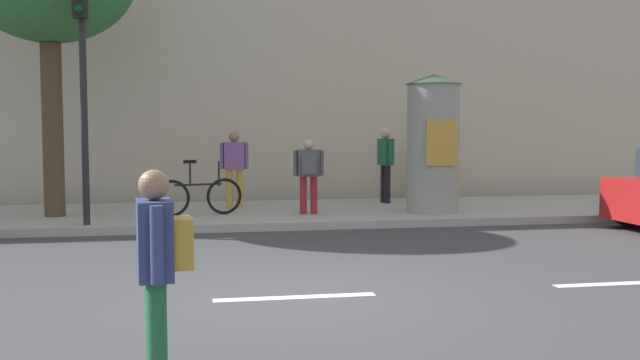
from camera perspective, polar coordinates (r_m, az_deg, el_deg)
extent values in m
plane|color=#38383A|center=(7.91, -2.02, -9.44)|extent=(80.00, 80.00, 0.00)
cube|color=#9E9B93|center=(14.76, -5.83, -2.76)|extent=(36.00, 4.00, 0.15)
cube|color=silver|center=(7.91, -2.02, -9.41)|extent=(1.80, 0.16, 0.01)
cube|color=silver|center=(9.33, 23.34, -7.65)|extent=(1.80, 0.16, 0.01)
cube|color=#B7A893|center=(19.85, -7.02, 12.66)|extent=(36.00, 5.00, 9.57)
cylinder|color=black|center=(13.10, -18.45, 4.34)|extent=(0.12, 0.12, 3.58)
sphere|color=#07330F|center=(12.94, -18.86, 12.88)|extent=(0.16, 0.16, 0.16)
cylinder|color=gray|center=(14.51, 9.07, 2.52)|extent=(1.05, 1.05, 2.59)
cone|color=#334C33|center=(14.53, 9.14, 8.03)|extent=(1.15, 1.15, 0.20)
cube|color=#B78C33|center=(14.00, 9.80, 2.98)|extent=(0.63, 0.02, 0.90)
cylinder|color=#4C3826|center=(14.61, -20.73, 3.76)|extent=(0.39, 0.39, 3.33)
cylinder|color=#1E5938|center=(5.39, -13.11, -11.73)|extent=(0.14, 0.14, 0.80)
cylinder|color=#1E5938|center=(5.21, -12.98, -12.30)|extent=(0.14, 0.14, 0.80)
cube|color=navy|center=(5.15, -13.17, -4.71)|extent=(0.28, 0.40, 0.56)
cylinder|color=navy|center=(5.38, -13.32, -4.33)|extent=(0.09, 0.09, 0.54)
cylinder|color=navy|center=(4.92, -13.01, -5.13)|extent=(0.09, 0.09, 0.54)
sphere|color=#8C664C|center=(5.10, -13.25, -0.38)|extent=(0.22, 0.22, 0.22)
cube|color=#B78C33|center=(5.17, -11.17, -4.97)|extent=(0.19, 0.30, 0.36)
cylinder|color=maroon|center=(14.09, -1.36, -1.23)|extent=(0.14, 0.14, 0.75)
cylinder|color=maroon|center=(14.10, -0.50, -1.22)|extent=(0.14, 0.14, 0.75)
cube|color=#4C4C51|center=(14.05, -0.93, 1.38)|extent=(0.45, 0.28, 0.53)
cylinder|color=#4C4C51|center=(14.04, -1.98, 1.37)|extent=(0.09, 0.09, 0.51)
cylinder|color=#4C4C51|center=(14.07, 0.12, 1.38)|extent=(0.09, 0.09, 0.51)
sphere|color=tan|center=(14.04, -0.93, 2.88)|extent=(0.20, 0.20, 0.20)
cube|color=#4C4C51|center=(13.87, -0.89, 1.23)|extent=(0.30, 0.19, 0.36)
cylinder|color=silver|center=(17.18, 8.85, -0.28)|extent=(0.14, 0.14, 0.76)
cylinder|color=silver|center=(17.08, 8.24, -0.30)|extent=(0.14, 0.14, 0.76)
cube|color=#B78C33|center=(17.09, 8.57, 1.88)|extent=(0.46, 0.32, 0.54)
cylinder|color=#B78C33|center=(17.22, 9.31, 1.89)|extent=(0.09, 0.09, 0.51)
cylinder|color=#B78C33|center=(16.97, 7.82, 1.87)|extent=(0.09, 0.09, 0.51)
sphere|color=#8C664C|center=(17.08, 8.59, 3.13)|extent=(0.21, 0.21, 0.21)
cylinder|color=#B78C33|center=(15.19, -6.50, -0.71)|extent=(0.14, 0.14, 0.83)
cylinder|color=#B78C33|center=(15.18, -7.31, -0.72)|extent=(0.14, 0.14, 0.83)
cube|color=#724C84|center=(15.14, -6.93, 1.96)|extent=(0.43, 0.25, 0.59)
cylinder|color=#724C84|center=(15.15, -5.96, 1.97)|extent=(0.09, 0.09, 0.56)
cylinder|color=#724C84|center=(15.14, -7.90, 1.95)|extent=(0.09, 0.09, 0.56)
sphere|color=#8C664C|center=(15.13, -6.94, 3.49)|extent=(0.22, 0.22, 0.22)
cylinder|color=black|center=(16.34, 5.14, -0.30)|extent=(0.14, 0.14, 0.86)
cylinder|color=black|center=(16.17, 5.45, -0.35)|extent=(0.14, 0.14, 0.86)
cube|color=#1E5938|center=(16.21, 5.31, 2.27)|extent=(0.32, 0.42, 0.61)
cylinder|color=#1E5938|center=(16.42, 4.93, 2.30)|extent=(0.09, 0.09, 0.58)
cylinder|color=#1E5938|center=(16.00, 5.70, 2.24)|extent=(0.09, 0.09, 0.58)
sphere|color=tan|center=(16.20, 5.32, 3.76)|extent=(0.23, 0.23, 0.23)
torus|color=black|center=(13.90, -11.87, -1.46)|extent=(0.71, 0.24, 0.72)
torus|color=black|center=(14.16, -7.72, -1.30)|extent=(0.71, 0.24, 0.72)
cylinder|color=black|center=(14.00, -9.79, -0.36)|extent=(0.93, 0.27, 0.04)
cylinder|color=black|center=(13.95, -10.43, 0.44)|extent=(0.04, 0.04, 0.45)
cylinder|color=black|center=(14.10, -8.15, 0.50)|extent=(0.04, 0.04, 0.50)
cube|color=black|center=(13.93, -10.44, 1.46)|extent=(0.26, 0.16, 0.06)
cylinder|color=black|center=(14.69, 23.61, -2.17)|extent=(0.65, 0.25, 0.64)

